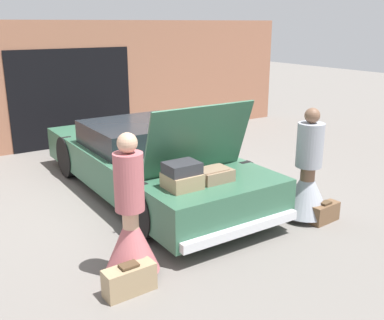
{
  "coord_description": "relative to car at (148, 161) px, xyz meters",
  "views": [
    {
      "loc": [
        -3.3,
        -6.37,
        2.74
      ],
      "look_at": [
        0.0,
        -1.34,
        0.9
      ],
      "focal_mm": 42.0,
      "sensor_mm": 36.0,
      "label": 1
    }
  ],
  "objects": [
    {
      "name": "garage_wall_back",
      "position": [
        0.0,
        3.66,
        0.85
      ],
      "size": [
        12.0,
        0.14,
        2.8
      ],
      "color": "#9E664C",
      "rests_on": "ground_plane"
    },
    {
      "name": "ground_plane",
      "position": [
        0.0,
        0.0,
        -0.54
      ],
      "size": [
        40.0,
        40.0,
        0.0
      ],
      "primitive_type": "plane",
      "color": "slate"
    },
    {
      "name": "person_left",
      "position": [
        -1.4,
        -2.26,
        0.05
      ],
      "size": [
        0.61,
        0.61,
        1.66
      ],
      "rotation": [
        0.0,
        0.0,
        -1.59
      ],
      "color": "tan",
      "rests_on": "ground_plane"
    },
    {
      "name": "suitcase_beside_right_person",
      "position": [
        1.54,
        -2.47,
        -0.4
      ],
      "size": [
        0.49,
        0.22,
        0.31
      ],
      "color": "brown",
      "rests_on": "ground_plane"
    },
    {
      "name": "person_right",
      "position": [
        1.41,
        -2.21,
        0.03
      ],
      "size": [
        0.71,
        0.71,
        1.63
      ],
      "rotation": [
        0.0,
        0.0,
        1.59
      ],
      "color": "brown",
      "rests_on": "ground_plane"
    },
    {
      "name": "suitcase_beside_left_person",
      "position": [
        -1.58,
        -2.55,
        -0.38
      ],
      "size": [
        0.56,
        0.24,
        0.34
      ],
      "color": "#9E8460",
      "rests_on": "ground_plane"
    },
    {
      "name": "car",
      "position": [
        0.0,
        0.0,
        0.0
      ],
      "size": [
        1.93,
        4.97,
        1.72
      ],
      "color": "#336047",
      "rests_on": "ground_plane"
    }
  ]
}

